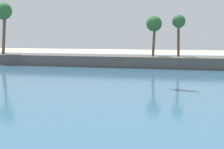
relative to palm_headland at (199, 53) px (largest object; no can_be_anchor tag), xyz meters
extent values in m
cube|color=#33607F|center=(-0.84, -2.87, -2.39)|extent=(220.00, 85.58, 0.06)
cube|color=#514C47|center=(-0.84, -0.08, -1.52)|extent=(99.82, 6.00, 1.80)
cylinder|color=brown|center=(-33.73, -0.91, 3.17)|extent=(0.90, 0.88, 7.63)
sphere|color=#285B2D|center=(-33.73, -0.91, 6.97)|extent=(3.03, 3.03, 3.03)
cylinder|color=brown|center=(-3.26, 0.77, 2.14)|extent=(0.50, 0.53, 5.54)
sphere|color=#285B2D|center=(-3.26, 0.77, 4.91)|extent=(2.09, 2.09, 2.09)
cylinder|color=brown|center=(-7.10, 0.34, 1.97)|extent=(0.63, 0.63, 5.21)
sphere|color=#285B2D|center=(-7.10, 0.34, 4.56)|extent=(2.51, 2.51, 2.51)
camera|label=1|loc=(3.39, -57.59, 2.61)|focal=58.48mm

